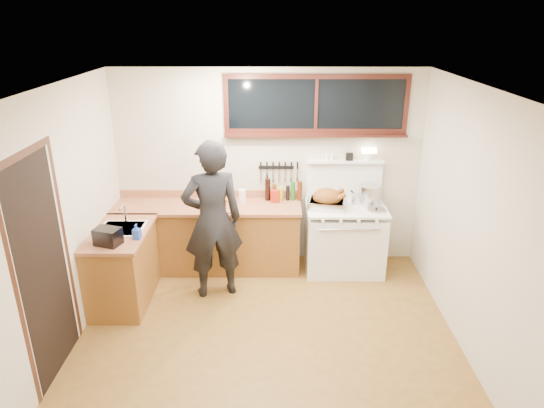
{
  "coord_description": "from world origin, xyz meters",
  "views": [
    {
      "loc": [
        0.07,
        -4.37,
        3.2
      ],
      "look_at": [
        0.05,
        0.85,
        1.15
      ],
      "focal_mm": 32.0,
      "sensor_mm": 36.0,
      "label": 1
    }
  ],
  "objects_px": {
    "man": "(213,220)",
    "roast_turkey": "(327,200)",
    "vintage_stove": "(344,237)",
    "cutting_board": "(217,206)"
  },
  "relations": [
    {
      "from": "vintage_stove",
      "to": "man",
      "type": "distance_m",
      "value": 1.82
    },
    {
      "from": "cutting_board",
      "to": "roast_turkey",
      "type": "distance_m",
      "value": 1.4
    },
    {
      "from": "man",
      "to": "roast_turkey",
      "type": "bearing_deg",
      "value": 22.33
    },
    {
      "from": "cutting_board",
      "to": "roast_turkey",
      "type": "height_order",
      "value": "roast_turkey"
    },
    {
      "from": "vintage_stove",
      "to": "man",
      "type": "relative_size",
      "value": 0.83
    },
    {
      "from": "vintage_stove",
      "to": "man",
      "type": "height_order",
      "value": "man"
    },
    {
      "from": "vintage_stove",
      "to": "cutting_board",
      "type": "bearing_deg",
      "value": -175.49
    },
    {
      "from": "man",
      "to": "roast_turkey",
      "type": "relative_size",
      "value": 3.67
    },
    {
      "from": "man",
      "to": "roast_turkey",
      "type": "distance_m",
      "value": 1.51
    },
    {
      "from": "vintage_stove",
      "to": "man",
      "type": "xyz_separation_m",
      "value": [
        -1.64,
        -0.61,
        0.5
      ]
    }
  ]
}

